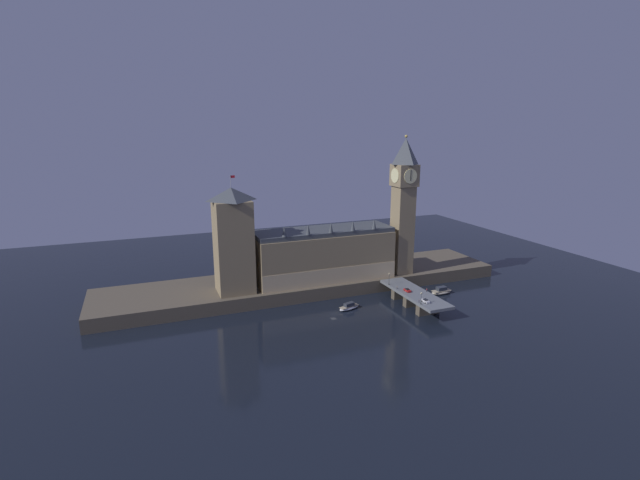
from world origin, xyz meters
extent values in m
plane|color=black|center=(0.00, 0.00, 0.00)|extent=(400.00, 400.00, 0.00)
cube|color=brown|center=(0.00, 39.00, 3.39)|extent=(220.00, 42.00, 6.78)
cube|color=#8E7A56|center=(7.79, 32.20, 19.33)|extent=(74.12, 23.41, 25.11)
cube|color=#D5B989|center=(7.79, 20.38, 11.30)|extent=(74.12, 0.20, 9.04)
cube|color=#42474C|center=(7.79, 32.20, 33.09)|extent=(74.12, 21.54, 2.40)
cone|color=#42474C|center=(-16.92, 22.26, 37.05)|extent=(2.40, 2.40, 5.52)
cone|color=#42474C|center=(-4.56, 22.26, 37.05)|extent=(2.40, 2.40, 5.52)
cone|color=#42474C|center=(7.79, 22.26, 37.05)|extent=(2.40, 2.40, 5.52)
cone|color=#42474C|center=(20.14, 22.26, 37.05)|extent=(2.40, 2.40, 5.52)
cone|color=#42474C|center=(32.50, 22.26, 37.05)|extent=(2.40, 2.40, 5.52)
cube|color=#8E7A56|center=(52.44, 26.49, 31.21)|extent=(9.98, 9.98, 48.86)
cube|color=#8E7A56|center=(52.44, 26.49, 61.46)|extent=(11.78, 11.78, 11.64)
cylinder|color=beige|center=(52.44, 20.48, 61.46)|extent=(7.75, 0.25, 7.75)
cylinder|color=beige|center=(52.44, 32.50, 61.46)|extent=(7.75, 0.25, 7.75)
cylinder|color=beige|center=(58.45, 26.49, 61.46)|extent=(0.25, 7.75, 7.75)
cylinder|color=beige|center=(46.42, 26.49, 61.46)|extent=(0.25, 7.75, 7.75)
cube|color=black|center=(52.44, 20.29, 62.04)|extent=(0.36, 0.10, 5.82)
pyramid|color=#42474C|center=(52.44, 26.49, 74.19)|extent=(11.78, 11.78, 13.82)
sphere|color=gold|center=(52.44, 26.49, 81.90)|extent=(1.60, 1.60, 1.60)
cube|color=#8E7A56|center=(-40.59, 30.22, 29.65)|extent=(17.45, 17.45, 45.73)
pyramid|color=#42474C|center=(-40.59, 30.22, 55.61)|extent=(17.80, 17.80, 6.21)
cylinder|color=#99999E|center=(-40.59, 30.22, 61.72)|extent=(0.24, 0.24, 6.00)
cube|color=red|center=(-39.49, 30.22, 63.82)|extent=(2.00, 0.08, 1.20)
cube|color=slate|center=(41.69, -5.00, 6.25)|extent=(13.42, 46.00, 1.40)
cube|color=brown|center=(41.69, -16.50, 2.78)|extent=(11.41, 3.20, 5.55)
cube|color=brown|center=(41.69, -5.00, 2.78)|extent=(11.41, 3.20, 5.55)
cube|color=brown|center=(41.69, 6.50, 2.78)|extent=(11.41, 3.20, 5.55)
cube|color=red|center=(38.74, -2.70, 7.55)|extent=(2.00, 4.23, 0.83)
cube|color=black|center=(38.74, -2.70, 8.19)|extent=(1.64, 1.90, 0.45)
cylinder|color=black|center=(37.79, -1.39, 7.27)|extent=(0.22, 0.64, 0.64)
cylinder|color=black|center=(39.69, -1.39, 7.27)|extent=(0.22, 0.64, 0.64)
cylinder|color=black|center=(37.79, -4.01, 7.27)|extent=(0.22, 0.64, 0.64)
cylinder|color=black|center=(39.69, -4.01, 7.27)|extent=(0.22, 0.64, 0.64)
cube|color=silver|center=(38.74, -18.45, 7.61)|extent=(1.88, 4.74, 0.96)
cube|color=black|center=(38.74, -18.45, 8.32)|extent=(1.54, 2.13, 0.45)
cylinder|color=black|center=(37.85, -16.98, 7.27)|extent=(0.22, 0.64, 0.64)
cylinder|color=black|center=(39.63, -16.98, 7.27)|extent=(0.22, 0.64, 0.64)
cylinder|color=black|center=(37.85, -19.92, 7.27)|extent=(0.22, 0.64, 0.64)
cylinder|color=black|center=(39.63, -19.92, 7.27)|extent=(0.22, 0.64, 0.64)
cylinder|color=black|center=(35.79, -17.60, 7.33)|extent=(0.28, 0.28, 0.75)
cylinder|color=#47384C|center=(35.79, -17.60, 8.02)|extent=(0.38, 0.38, 0.63)
sphere|color=tan|center=(35.79, -17.60, 8.43)|extent=(0.20, 0.20, 0.20)
cylinder|color=black|center=(47.60, -6.45, 7.37)|extent=(0.28, 0.28, 0.83)
cylinder|color=maroon|center=(47.60, -6.45, 8.13)|extent=(0.38, 0.38, 0.69)
sphere|color=tan|center=(47.60, -6.45, 8.59)|extent=(0.23, 0.23, 0.23)
cylinder|color=black|center=(35.79, 2.22, 7.37)|extent=(0.28, 0.28, 0.84)
cylinder|color=gray|center=(35.79, 2.22, 8.14)|extent=(0.38, 0.38, 0.70)
sphere|color=tan|center=(35.79, 2.22, 8.61)|extent=(0.23, 0.23, 0.23)
cylinder|color=#2D3333|center=(35.39, -19.72, 7.20)|extent=(0.56, 0.56, 0.50)
cylinder|color=#2D3333|center=(35.39, -19.72, 9.73)|extent=(0.18, 0.18, 4.55)
sphere|color=#F9E5A3|center=(35.39, -19.72, 12.55)|extent=(0.60, 0.60, 0.60)
sphere|color=#F9E5A3|center=(34.94, -19.72, 12.20)|extent=(0.44, 0.44, 0.44)
sphere|color=#F9E5A3|center=(35.84, -19.72, 12.20)|extent=(0.44, 0.44, 0.44)
cylinder|color=#2D3333|center=(35.39, 9.72, 7.20)|extent=(0.56, 0.56, 0.50)
cylinder|color=#2D3333|center=(35.39, 9.72, 9.99)|extent=(0.18, 0.18, 5.07)
sphere|color=#F9E5A3|center=(35.39, 9.72, 13.07)|extent=(0.60, 0.60, 0.60)
sphere|color=#F9E5A3|center=(34.94, 9.72, 12.72)|extent=(0.44, 0.44, 0.44)
sphere|color=#F9E5A3|center=(35.84, 9.72, 12.72)|extent=(0.44, 0.44, 0.44)
ellipsoid|color=white|center=(9.21, 2.29, 0.84)|extent=(12.28, 6.91, 1.69)
cube|color=tan|center=(9.21, 2.29, 1.61)|extent=(10.72, 5.79, 0.24)
cube|color=#2D333D|center=(9.21, 2.29, 2.57)|extent=(5.71, 3.73, 1.69)
ellipsoid|color=#B2A893|center=(64.13, 3.77, 0.99)|extent=(11.99, 5.29, 1.98)
cube|color=tan|center=(64.13, 3.77, 1.89)|extent=(10.54, 4.26, 0.24)
cube|color=#2D333D|center=(64.13, 3.77, 3.00)|extent=(5.42, 3.22, 1.98)
camera|label=1|loc=(-81.79, -189.35, 86.49)|focal=26.00mm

